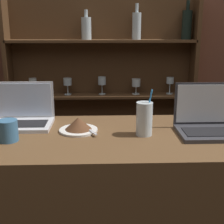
{
  "coord_description": "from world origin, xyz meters",
  "views": [
    {
      "loc": [
        -0.11,
        -1.05,
        1.5
      ],
      "look_at": [
        -0.06,
        0.35,
        1.11
      ],
      "focal_mm": 50.0,
      "sensor_mm": 36.0,
      "label": 1
    }
  ],
  "objects_px": {
    "cake_plate": "(78,125)",
    "laptop_far": "(208,122)",
    "water_glass": "(144,119)",
    "laptop_near": "(22,116)",
    "coffee_cup": "(8,131)"
  },
  "relations": [
    {
      "from": "cake_plate",
      "to": "laptop_far",
      "type": "bearing_deg",
      "value": -3.35
    },
    {
      "from": "laptop_far",
      "to": "cake_plate",
      "type": "bearing_deg",
      "value": 176.65
    },
    {
      "from": "laptop_far",
      "to": "cake_plate",
      "type": "height_order",
      "value": "laptop_far"
    },
    {
      "from": "cake_plate",
      "to": "water_glass",
      "type": "xyz_separation_m",
      "value": [
        0.31,
        -0.06,
        0.05
      ]
    },
    {
      "from": "cake_plate",
      "to": "water_glass",
      "type": "height_order",
      "value": "water_glass"
    },
    {
      "from": "laptop_far",
      "to": "water_glass",
      "type": "height_order",
      "value": "laptop_far"
    },
    {
      "from": "laptop_near",
      "to": "laptop_far",
      "type": "distance_m",
      "value": 0.92
    },
    {
      "from": "laptop_far",
      "to": "coffee_cup",
      "type": "xyz_separation_m",
      "value": [
        -0.91,
        -0.08,
        -0.0
      ]
    },
    {
      "from": "water_glass",
      "to": "coffee_cup",
      "type": "height_order",
      "value": "water_glass"
    },
    {
      "from": "water_glass",
      "to": "cake_plate",
      "type": "bearing_deg",
      "value": 168.36
    },
    {
      "from": "laptop_near",
      "to": "water_glass",
      "type": "relative_size",
      "value": 1.45
    },
    {
      "from": "laptop_far",
      "to": "coffee_cup",
      "type": "height_order",
      "value": "laptop_far"
    },
    {
      "from": "laptop_near",
      "to": "cake_plate",
      "type": "bearing_deg",
      "value": -20.94
    },
    {
      "from": "laptop_far",
      "to": "water_glass",
      "type": "xyz_separation_m",
      "value": [
        -0.31,
        -0.03,
        0.03
      ]
    },
    {
      "from": "coffee_cup",
      "to": "laptop_near",
      "type": "bearing_deg",
      "value": 89.39
    }
  ]
}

